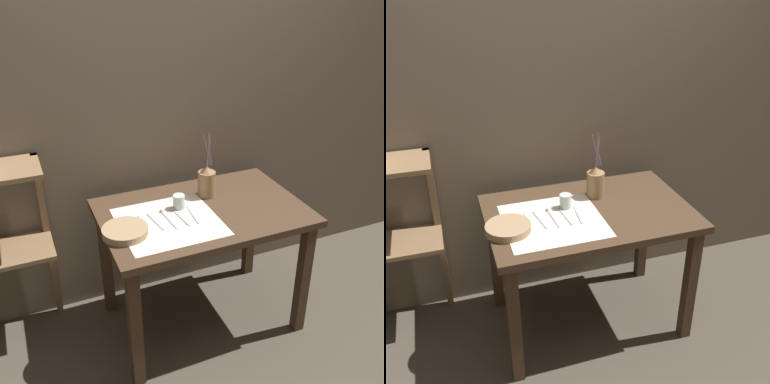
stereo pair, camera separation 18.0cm
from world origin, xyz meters
The scene contains 13 objects.
ground_plane centered at (0.00, 0.00, 0.00)m, with size 12.00×12.00×0.00m, color #473F35.
stone_wall_back centered at (0.00, 0.47, 1.20)m, with size 7.00×0.06×2.40m.
wooden_table centered at (0.00, 0.00, 0.65)m, with size 1.10×0.73×0.77m.
wooden_shelf_unit centered at (-1.03, 0.31, 0.74)m, with size 0.50×0.30×1.07m.
linen_cloth centered at (-0.21, -0.05, 0.77)m, with size 0.51×0.49×0.00m.
pitcher_with_flowers centered at (0.09, 0.14, 0.85)m, with size 0.10×0.10×0.38m.
wooden_bowl centered at (-0.45, -0.08, 0.79)m, with size 0.23×0.23×0.04m.
glass_tumbler_near centered at (-0.11, 0.06, 0.81)m, with size 0.06×0.06×0.08m.
fork_inner centered at (-0.35, -0.03, 0.77)m, with size 0.03×0.19×0.00m.
fork_outer centered at (-0.28, -0.03, 0.77)m, with size 0.04×0.19×0.00m.
spoon_inner centered at (-0.21, 0.02, 0.77)m, with size 0.03×0.20×0.02m.
spoon_outer centered at (-0.15, 0.02, 0.77)m, with size 0.04×0.20×0.02m.
knife_center centered at (-0.07, -0.04, 0.77)m, with size 0.03×0.19×0.00m.
Camera 2 is at (-0.72, -1.99, 1.96)m, focal length 42.00 mm.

